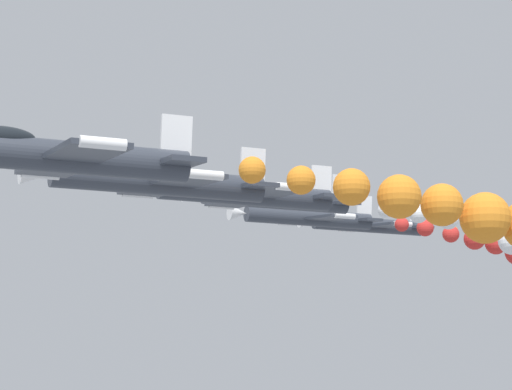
{
  "coord_description": "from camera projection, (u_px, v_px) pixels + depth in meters",
  "views": [
    {
      "loc": [
        -56.85,
        22.89,
        64.91
      ],
      "look_at": [
        0.0,
        0.0,
        76.72
      ],
      "focal_mm": 81.43,
      "sensor_mm": 36.0,
      "label": 1
    }
  ],
  "objects": [
    {
      "name": "airplane_lead",
      "position": [
        51.0,
        155.0,
        38.08
      ],
      "size": [
        9.55,
        10.35,
        2.5
      ],
      "rotation": [
        0.0,
        -0.1,
        0.0
      ],
      "color": "#333842"
    },
    {
      "name": "airplane_right_outer",
      "position": [
        307.0,
        217.0,
        77.48
      ],
      "size": [
        9.55,
        10.35,
        2.54
      ],
      "rotation": [
        0.0,
        -0.1,
        0.0
      ],
      "color": "#333842"
    },
    {
      "name": "airplane_trailing",
      "position": [
        366.0,
        225.0,
        87.28
      ],
      "size": [
        9.55,
        10.35,
        2.53
      ],
      "rotation": [
        0.0,
        -0.1,
        0.0
      ],
      "color": "#333842"
    },
    {
      "name": "airplane_right_inner",
      "position": [
        242.0,
        194.0,
        57.31
      ],
      "size": [
        9.56,
        10.35,
        2.41
      ],
      "rotation": [
        0.0,
        -0.08,
        0.0
      ],
      "color": "#333842"
    },
    {
      "name": "airplane_left_outer",
      "position": [
        273.0,
        199.0,
        67.3
      ],
      "size": [
        9.5,
        10.35,
        2.75
      ],
      "rotation": [
        0.0,
        -0.15,
        0.0
      ],
      "color": "#333842"
    },
    {
      "name": "airplane_left_inner",
      "position": [
        155.0,
        181.0,
        47.51
      ],
      "size": [
        9.55,
        10.35,
        2.51
      ],
      "rotation": [
        0.0,
        -0.1,
        0.0
      ],
      "color": "#333842"
    }
  ]
}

